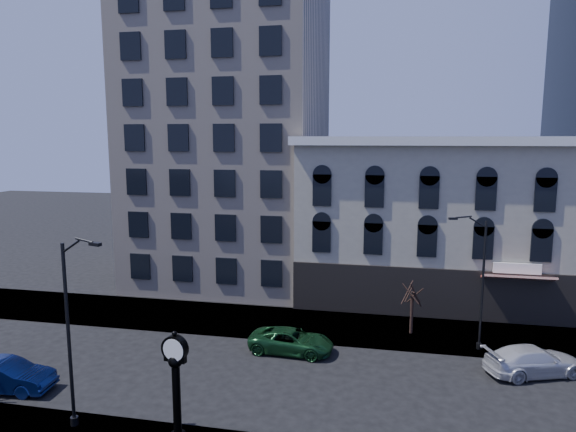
# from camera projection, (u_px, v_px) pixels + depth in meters

# --- Properties ---
(ground) EXTENTS (160.00, 160.00, 0.00)m
(ground) POSITION_uv_depth(u_px,v_px,m) (236.00, 376.00, 26.97)
(ground) COLOR black
(ground) RESTS_ON ground
(sidewalk_far) EXTENTS (160.00, 6.00, 0.12)m
(sidewalk_far) POSITION_uv_depth(u_px,v_px,m) (271.00, 322.00, 34.71)
(sidewalk_far) COLOR #99968B
(sidewalk_far) RESTS_ON ground
(cream_tower) EXTENTS (15.90, 15.40, 42.50)m
(cream_tower) POSITION_uv_depth(u_px,v_px,m) (229.00, 55.00, 43.51)
(cream_tower) COLOR beige
(cream_tower) RESTS_ON ground
(victorian_row) EXTENTS (22.60, 11.19, 12.50)m
(victorian_row) POSITION_uv_depth(u_px,v_px,m) (448.00, 223.00, 39.07)
(victorian_row) COLOR #B1A992
(victorian_row) RESTS_ON ground
(street_clock) EXTENTS (1.12, 1.12, 4.93)m
(street_clock) POSITION_uv_depth(u_px,v_px,m) (177.00, 396.00, 20.19)
(street_clock) COLOR black
(street_clock) RESTS_ON sidewalk_near
(street_lamp_near) EXTENTS (2.15, 0.83, 8.51)m
(street_lamp_near) POSITION_uv_depth(u_px,v_px,m) (75.00, 283.00, 20.94)
(street_lamp_near) COLOR black
(street_lamp_near) RESTS_ON sidewalk_near
(street_lamp_far) EXTENTS (2.07, 0.66, 8.09)m
(street_lamp_far) POSITION_uv_depth(u_px,v_px,m) (475.00, 247.00, 29.24)
(street_lamp_far) COLOR black
(street_lamp_far) RESTS_ON sidewalk_far
(bare_tree_far) EXTENTS (2.33, 2.33, 4.00)m
(bare_tree_far) POSITION_uv_depth(u_px,v_px,m) (413.00, 287.00, 32.17)
(bare_tree_far) COLOR #312018
(bare_tree_far) RESTS_ON sidewalk_far
(car_near_b) EXTENTS (4.84, 2.05, 1.55)m
(car_near_b) POSITION_uv_depth(u_px,v_px,m) (5.00, 376.00, 25.35)
(car_near_b) COLOR #0C194C
(car_near_b) RESTS_ON ground
(car_far_a) EXTENTS (5.04, 2.54, 1.37)m
(car_far_a) POSITION_uv_depth(u_px,v_px,m) (291.00, 341.00, 29.91)
(car_far_a) COLOR #143F1E
(car_far_a) RESTS_ON ground
(car_far_b) EXTENTS (5.63, 3.86, 1.51)m
(car_far_b) POSITION_uv_depth(u_px,v_px,m) (534.00, 361.00, 27.10)
(car_far_b) COLOR silver
(car_far_b) RESTS_ON ground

